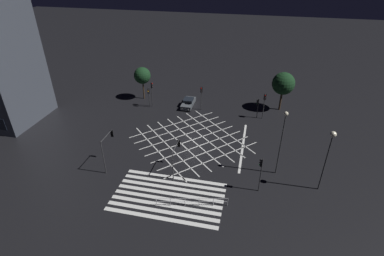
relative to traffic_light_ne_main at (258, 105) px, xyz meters
The scene contains 16 objects.
ground_plane 12.42m from the traffic_light_ne_main, 134.55° to the right, with size 200.00×200.00×0.00m, color black.
road_markings 17.80m from the traffic_light_ne_main, 117.82° to the right, with size 17.91×23.93×0.01m.
traffic_light_ne_main is the anchor object (origin of this frame).
traffic_light_median_south 18.04m from the traffic_light_ne_main, 119.42° to the right, with size 0.36×3.07×3.77m.
traffic_light_nw_cross 17.90m from the traffic_light_ne_main, behind, with size 0.36×0.39×3.49m.
traffic_light_sw_cross 23.79m from the traffic_light_ne_main, 135.66° to the right, with size 0.36×3.03×4.57m.
traffic_light_se_main 17.25m from the traffic_light_ne_main, 87.18° to the right, with size 0.39×0.36×4.37m.
traffic_light_median_north 9.18m from the traffic_light_ne_main, behind, with size 0.36×0.39×4.15m.
traffic_light_ne_cross 1.21m from the traffic_light_ne_main, ahead, with size 0.36×0.39×4.29m.
traffic_light_nw_main 17.48m from the traffic_light_ne_main, behind, with size 0.39×0.36×4.39m.
street_lamp_east 17.53m from the traffic_light_ne_main, 64.25° to the right, with size 0.63×0.63×7.53m.
street_lamp_west 14.26m from the traffic_light_ne_main, 78.13° to the right, with size 0.48×0.48×8.28m.
street_tree_near 20.38m from the traffic_light_ne_main, behind, with size 2.90×2.90×5.82m.
street_tree_far 5.80m from the traffic_light_ne_main, 46.04° to the left, with size 3.64×3.64×6.48m.
waiting_car 11.78m from the traffic_light_ne_main, behind, with size 1.76×4.39×1.34m.
pedestrian_railing 21.91m from the traffic_light_ne_main, 105.29° to the right, with size 7.30×1.69×1.05m.
Camera 1 is at (7.83, -34.63, 22.94)m, focal length 28.00 mm.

